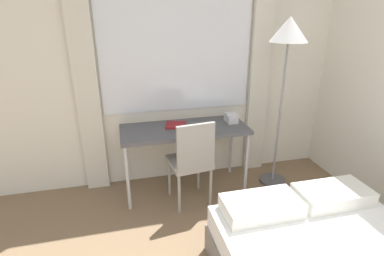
# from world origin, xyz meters

# --- Properties ---
(wall_back_with_window) EXTENTS (5.07, 0.13, 2.70)m
(wall_back_with_window) POSITION_xyz_m (0.03, 3.16, 1.35)
(wall_back_with_window) COLOR silver
(wall_back_with_window) RESTS_ON ground_plane
(desk) EXTENTS (1.34, 0.55, 0.75)m
(desk) POSITION_xyz_m (0.21, 2.80, 0.69)
(desk) COLOR #4C4C51
(desk) RESTS_ON ground_plane
(desk_chair) EXTENTS (0.45, 0.45, 0.93)m
(desk_chair) POSITION_xyz_m (0.21, 2.51, 0.53)
(desk_chair) COLOR gray
(desk_chair) RESTS_ON ground_plane
(standing_lamp) EXTENTS (0.38, 0.38, 1.86)m
(standing_lamp) POSITION_xyz_m (1.26, 2.70, 1.59)
(standing_lamp) COLOR #4C4C51
(standing_lamp) RESTS_ON ground_plane
(telephone) EXTENTS (0.13, 0.17, 0.11)m
(telephone) POSITION_xyz_m (0.75, 2.85, 0.80)
(telephone) COLOR silver
(telephone) RESTS_ON desk
(book) EXTENTS (0.25, 0.24, 0.02)m
(book) POSITION_xyz_m (0.13, 2.87, 0.76)
(book) COLOR maroon
(book) RESTS_ON desk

